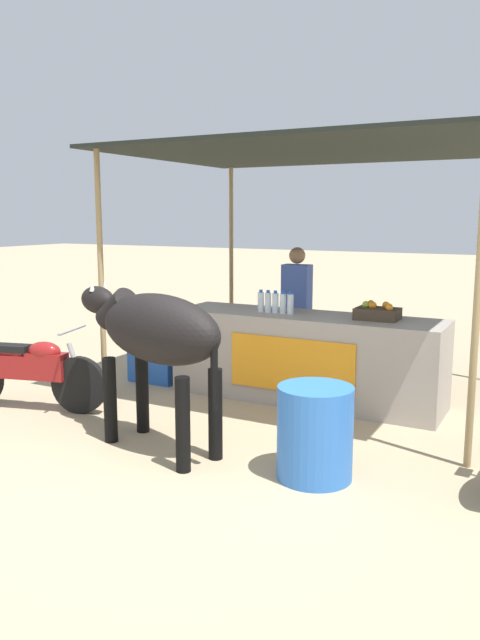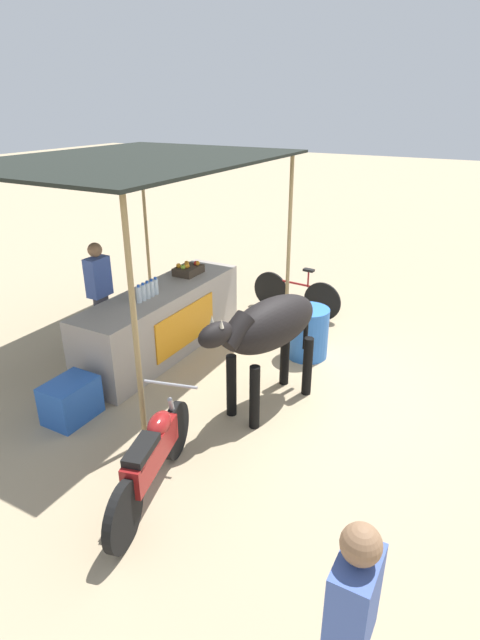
% 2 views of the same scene
% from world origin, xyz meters
% --- Properties ---
extents(ground_plane, '(60.00, 60.00, 0.00)m').
position_xyz_m(ground_plane, '(0.00, 0.00, 0.00)').
color(ground_plane, tan).
extents(stall_counter, '(3.00, 0.82, 0.96)m').
position_xyz_m(stall_counter, '(0.00, 2.20, 0.48)').
color(stall_counter, '#9E9389').
rests_on(stall_counter, ground).
extents(stall_awning, '(4.20, 3.20, 2.75)m').
position_xyz_m(stall_awning, '(0.00, 2.50, 2.64)').
color(stall_awning, black).
rests_on(stall_awning, ground).
extents(water_bottle_row, '(0.43, 0.07, 0.25)m').
position_xyz_m(water_bottle_row, '(-0.35, 2.15, 1.07)').
color(water_bottle_row, silver).
rests_on(water_bottle_row, stall_counter).
extents(fruit_crate, '(0.44, 0.32, 0.18)m').
position_xyz_m(fruit_crate, '(0.77, 2.25, 1.03)').
color(fruit_crate, '#3F3326').
rests_on(fruit_crate, stall_counter).
extents(vendor_behind_counter, '(0.34, 0.22, 1.65)m').
position_xyz_m(vendor_behind_counter, '(-0.43, 2.95, 0.85)').
color(vendor_behind_counter, '#383842').
rests_on(vendor_behind_counter, ground).
extents(cooler_box, '(0.60, 0.44, 0.48)m').
position_xyz_m(cooler_box, '(-1.93, 2.10, 0.24)').
color(cooler_box, blue).
rests_on(cooler_box, ground).
extents(water_barrel, '(0.59, 0.59, 0.74)m').
position_xyz_m(water_barrel, '(0.86, 0.28, 0.37)').
color(water_barrel, blue).
rests_on(water_barrel, ground).
extents(cow, '(1.85, 0.87, 1.44)m').
position_xyz_m(cow, '(-0.60, 0.22, 1.03)').
color(cow, black).
rests_on(cow, ground).
extents(motorcycle_parked, '(1.76, 0.68, 0.90)m').
position_xyz_m(motorcycle_parked, '(-2.44, 0.50, 0.43)').
color(motorcycle_parked, black).
rests_on(motorcycle_parked, ground).
extents(bicycle_leaning, '(0.18, 1.66, 0.85)m').
position_xyz_m(bicycle_leaning, '(2.24, 1.04, 0.35)').
color(bicycle_leaning, black).
rests_on(bicycle_leaning, ground).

